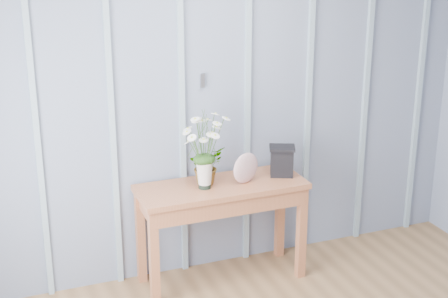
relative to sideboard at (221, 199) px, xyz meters
name	(u,v)px	position (x,y,z in m)	size (l,w,h in m)	color
room_shell	(306,33)	(0.05, -1.08, 1.35)	(4.00, 4.50, 2.50)	gray
sideboard	(221,199)	(0.00, 0.00, 0.00)	(1.20, 0.45, 0.75)	#9B5635
daisy_vase	(204,141)	(-0.13, -0.02, 0.46)	(0.39, 0.29, 0.55)	black
spider_plant	(206,166)	(-0.10, 0.06, 0.25)	(0.24, 0.21, 0.27)	#1B3D13
felt_disc_vessel	(246,168)	(0.17, -0.03, 0.23)	(0.22, 0.06, 0.22)	#994A62
carved_box	(282,161)	(0.47, 0.00, 0.23)	(0.22, 0.20, 0.22)	black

